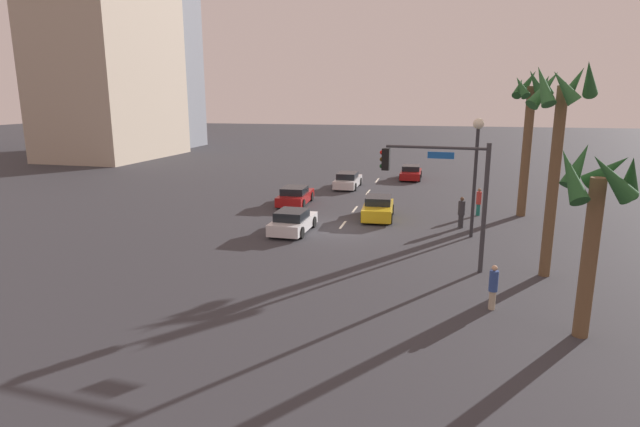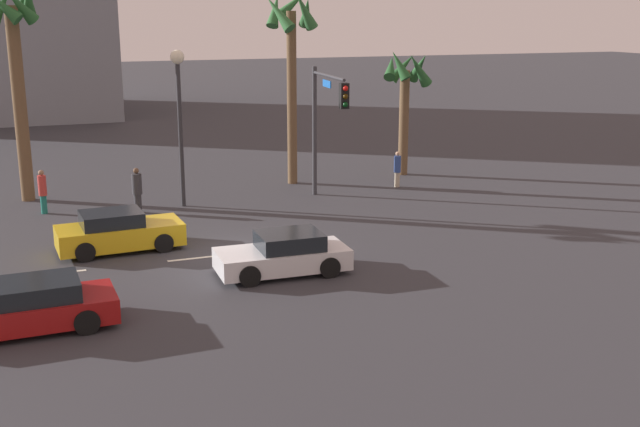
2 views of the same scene
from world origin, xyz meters
name	(u,v)px [view 1 (image 1 of 2)]	position (x,y,z in m)	size (l,w,h in m)	color
ground_plane	(339,229)	(0.00, 0.00, 0.00)	(220.00, 220.00, 0.00)	#333338
lane_stripe_0	(377,180)	(-18.00, 0.00, 0.01)	(2.46, 0.14, 0.01)	silver
lane_stripe_1	(368,192)	(-11.98, 0.00, 0.01)	(2.18, 0.14, 0.01)	silver
lane_stripe_2	(355,209)	(-5.50, 0.00, 0.01)	(1.98, 0.14, 0.01)	silver
lane_stripe_3	(343,225)	(-1.09, 0.00, 0.01)	(1.85, 0.14, 0.01)	silver
car_0	(348,180)	(-13.67, -1.93, 0.60)	(4.46, 1.84, 1.29)	silver
car_1	(378,208)	(-3.29, 1.80, 0.63)	(4.16, 2.06, 1.34)	gold
car_2	(295,196)	(-6.19, -4.35, 0.59)	(4.37, 2.03, 1.26)	maroon
car_3	(293,222)	(1.11, -2.42, 0.59)	(4.01, 1.97, 1.27)	silver
car_4	(411,173)	(-19.44, 2.90, 0.58)	(4.18, 1.88, 1.24)	maroon
traffic_signal	(446,184)	(5.56, 5.68, 3.76)	(0.66, 4.60, 5.53)	#38383D
streetlamp	(476,155)	(-0.07, 7.21, 4.40)	(0.56, 0.56, 6.30)	#2D2D33
pedestrian_0	(493,286)	(9.75, 7.40, 0.86)	(0.44, 0.44, 1.63)	#B2A58C
pedestrian_1	(479,201)	(-5.47, 7.92, 0.93)	(0.44, 0.44, 1.75)	#1E7266
pedestrian_2	(461,212)	(-1.97, 6.73, 0.94)	(0.55, 0.55, 1.81)	#333338
palm_tree_0	(559,123)	(5.55, 9.87, 6.37)	(2.66, 2.75, 8.85)	brown
palm_tree_1	(596,201)	(11.34, 9.90, 4.35)	(2.34, 2.59, 6.10)	brown
palm_tree_2	(529,116)	(-6.00, 10.56, 6.21)	(2.33, 2.57, 9.04)	brown
building_0	(109,64)	(-28.73, -33.87, 11.25)	(16.37, 11.39, 22.50)	#B2A38E
building_2	(138,51)	(-38.43, -35.93, 13.53)	(17.85, 11.27, 27.06)	slate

